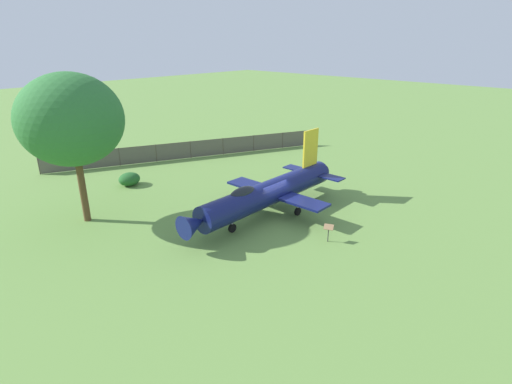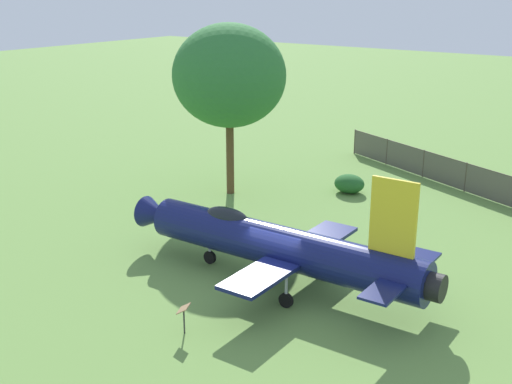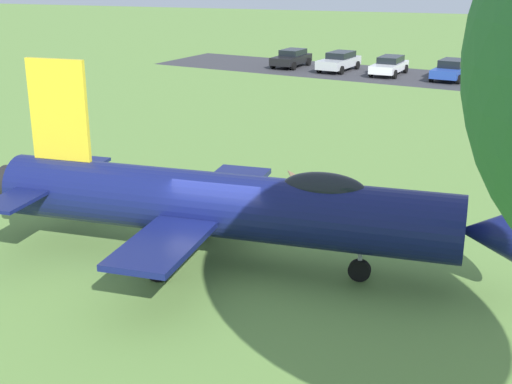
# 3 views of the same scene
# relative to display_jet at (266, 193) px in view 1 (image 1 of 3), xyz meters

# --- Properties ---
(ground_plane) EXTENTS (200.00, 200.00, 0.00)m
(ground_plane) POSITION_rel_display_jet_xyz_m (-0.01, 0.38, -1.77)
(ground_plane) COLOR #668E42
(display_jet) EXTENTS (8.49, 14.75, 5.50)m
(display_jet) POSITION_rel_display_jet_xyz_m (0.00, 0.00, 0.00)
(display_jet) COLOR #111951
(display_jet) RESTS_ON ground_plane
(shade_tree) EXTENTS (6.48, 6.72, 10.15)m
(shade_tree) POSITION_rel_display_jet_xyz_m (-8.78, -9.17, 5.34)
(shade_tree) COLOR brown
(shade_tree) RESTS_ON ground_plane
(perimeter_fence) EXTENTS (12.05, 26.56, 1.85)m
(perimeter_fence) POSITION_rel_display_jet_xyz_m (-15.92, 5.67, -0.80)
(perimeter_fence) COLOR #4C4238
(perimeter_fence) RESTS_ON ground_plane
(shrub_near_fence) EXTENTS (1.65, 1.87, 1.13)m
(shrub_near_fence) POSITION_rel_display_jet_xyz_m (-13.08, -3.31, -1.21)
(shrub_near_fence) COLOR #235B26
(shrub_near_fence) RESTS_ON ground_plane
(info_plaque) EXTENTS (0.71, 0.60, 1.14)m
(info_plaque) POSITION_rel_display_jet_xyz_m (5.43, -0.20, -0.92)
(info_plaque) COLOR #333333
(info_plaque) RESTS_ON ground_plane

